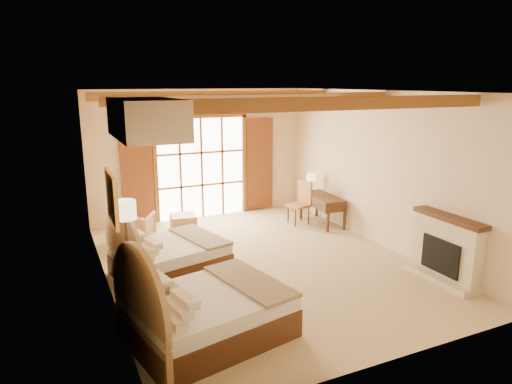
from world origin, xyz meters
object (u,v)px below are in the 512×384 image
bed_far (163,255)px  armchair (136,228)px  bed_near (198,311)px  nightstand (141,296)px  desk (322,209)px

bed_far → armchair: size_ratio=3.04×
bed_near → nightstand: 1.19m
bed_near → armchair: 4.22m
bed_near → desk: bed_near is taller
armchair → desk: size_ratio=0.52×
nightstand → desk: (4.85, 2.61, 0.11)m
bed_near → bed_far: bearing=76.1°
nightstand → desk: 5.51m
bed_near → nightstand: bearing=106.3°
armchair → nightstand: bearing=110.8°
desk → nightstand: bearing=-147.9°
bed_far → desk: bed_far is taller
bed_near → armchair: size_ratio=3.30×
bed_far → armchair: 1.93m
bed_near → nightstand: (-0.56, 1.04, -0.13)m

